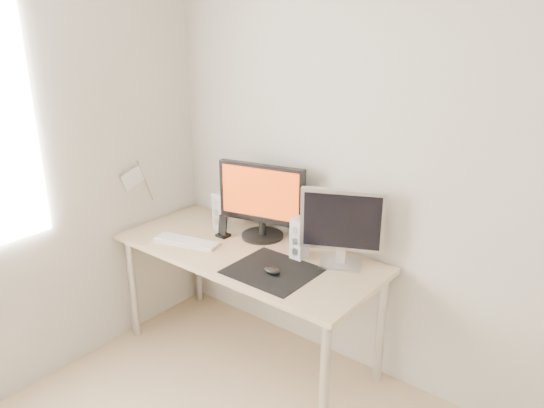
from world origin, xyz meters
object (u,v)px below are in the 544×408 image
Objects in this scene: mouse at (272,271)px; main_monitor at (262,199)px; desk at (248,262)px; second_monitor at (342,224)px; phone_dock at (223,230)px; speaker_right at (299,239)px; keyboard at (187,241)px; speaker_left at (221,211)px.

main_monitor is at bearing 135.72° from mouse.
second_monitor reaches higher than desk.
phone_dock is (-0.25, 0.06, 0.12)m from desk.
second_monitor is at bearing 16.81° from speaker_right.
second_monitor is at bearing 19.87° from keyboard.
speaker_left is at bearing 155.54° from mouse.
speaker_left is 1.73× the size of phone_dock.
speaker_right reaches higher than phone_dock.
speaker_right is at bearing 90.43° from mouse.
main_monitor is 0.52m from keyboard.
speaker_left is 0.54× the size of keyboard.
keyboard is 0.23m from phone_dock.
speaker_left reaches higher than phone_dock.
desk is at bearing -13.50° from phone_dock.
keyboard is (-0.66, -0.00, -0.01)m from mouse.
second_monitor reaches higher than speaker_left.
main_monitor is (-0.05, 0.20, 0.33)m from desk.
desk is 6.74× the size of speaker_right.
mouse is 0.34m from desk.
main_monitor reaches higher than phone_dock.
desk is (-0.29, 0.14, -0.10)m from mouse.
second_monitor is (0.57, -0.02, -0.01)m from main_monitor.
main_monitor reaches higher than keyboard.
mouse is 0.27m from speaker_right.
main_monitor is 1.25× the size of second_monitor.
speaker_left is at bearing 175.99° from speaker_right.
second_monitor reaches higher than phone_dock.
speaker_right is (-0.00, 0.25, 0.10)m from mouse.
main_monitor is (-0.35, 0.34, 0.23)m from mouse.
mouse is at bearing -44.28° from main_monitor.
keyboard is at bearing -159.09° from speaker_right.
speaker_left is 0.32m from keyboard.
speaker_left is (-0.65, 0.29, 0.10)m from mouse.
speaker_left reaches higher than desk.
main_monitor reaches higher than mouse.
speaker_right reaches higher than desk.
main_monitor is 2.30× the size of speaker_left.
phone_dock is (-0.54, -0.05, -0.08)m from speaker_right.
speaker_left is 0.65m from speaker_right.
speaker_left is 1.00× the size of speaker_right.
second_monitor is 0.88m from speaker_left.
mouse is 0.66m from keyboard.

